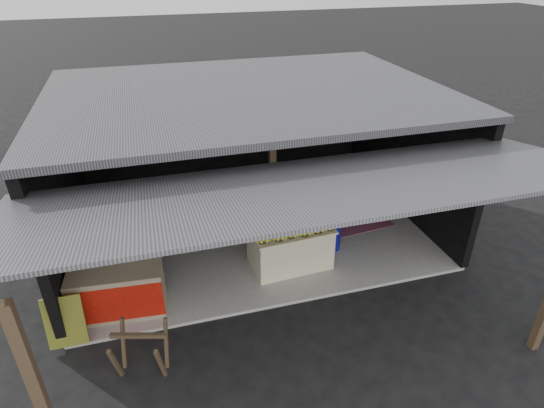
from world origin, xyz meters
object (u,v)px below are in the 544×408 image
object	(u,v)px
banana_table	(290,246)
plastic_chair	(345,190)
white_crate	(270,218)
neighbor_stall	(117,289)
sawhorse	(141,348)
water_barrel	(332,237)

from	to	relation	value
banana_table	plastic_chair	size ratio (longest dim) A/B	1.73
white_crate	plastic_chair	size ratio (longest dim) A/B	1.22
plastic_chair	banana_table	bearing A→B (deg)	-156.53
banana_table	white_crate	bearing A→B (deg)	96.29
neighbor_stall	plastic_chair	size ratio (longest dim) A/B	1.68
white_crate	sawhorse	distance (m)	3.68
banana_table	water_barrel	bearing A→B (deg)	12.12
banana_table	water_barrel	distance (m)	1.01
water_barrel	plastic_chair	world-z (taller)	plastic_chair
sawhorse	plastic_chair	size ratio (longest dim) A/B	0.92
sawhorse	water_barrel	distance (m)	4.24
white_crate	sawhorse	world-z (taller)	white_crate
neighbor_stall	plastic_chair	distance (m)	5.26
sawhorse	water_barrel	bearing A→B (deg)	45.13
water_barrel	plastic_chair	bearing A→B (deg)	57.11
banana_table	white_crate	distance (m)	0.85
plastic_chair	water_barrel	bearing A→B (deg)	-140.64
neighbor_stall	banana_table	bearing A→B (deg)	12.72
white_crate	plastic_chair	xyz separation A→B (m)	(1.95, 0.76, -0.02)
sawhorse	banana_table	bearing A→B (deg)	49.14
sawhorse	water_barrel	size ratio (longest dim) A/B	1.60
water_barrel	neighbor_stall	bearing A→B (deg)	-169.95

